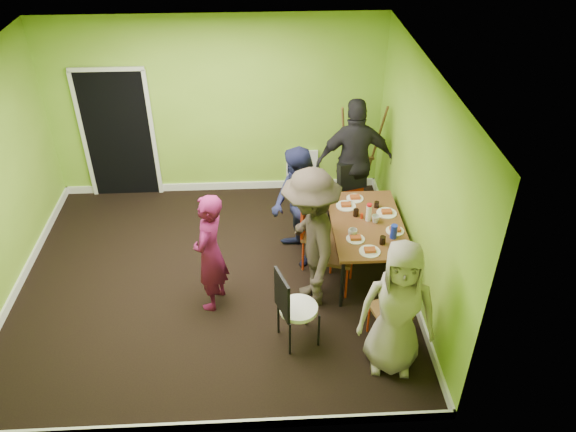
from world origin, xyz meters
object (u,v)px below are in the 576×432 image
dining_table (367,226)px  blue_bottle (394,232)px  person_left_near (310,240)px  chair_left_near (329,247)px  person_standing (210,253)px  person_left_far (298,208)px  orange_bottle (362,216)px  chair_left_far (313,226)px  chair_bentwood (293,305)px  person_back_end (355,162)px  easel (360,157)px  person_front_end (397,309)px  chair_back_end (353,183)px  chair_front_end (394,309)px  thermos (369,213)px

dining_table → blue_bottle: blue_bottle is taller
blue_bottle → person_left_near: (-1.03, -0.22, 0.08)m
chair_left_near → person_left_near: size_ratio=0.58×
person_standing → person_left_far: bearing=144.1°
orange_bottle → chair_left_far: bearing=173.3°
chair_bentwood → person_back_end: (1.03, 2.46, 0.39)m
easel → blue_bottle: bearing=-86.7°
person_front_end → person_standing: bearing=161.5°
person_left_near → chair_back_end: bearing=148.9°
person_left_near → orange_bottle: bearing=126.3°
easel → person_standing: easel is taller
chair_front_end → chair_bentwood: 1.11m
blue_bottle → chair_left_far: bearing=151.5°
chair_left_far → easel: size_ratio=0.63×
blue_bottle → orange_bottle: bearing=126.2°
thermos → person_back_end: 1.18m
chair_bentwood → thermos: size_ratio=4.58×
chair_back_end → person_back_end: bearing=-118.9°
person_standing → chair_front_end: bearing=85.6°
chair_front_end → person_front_end: size_ratio=0.58×
thermos → person_standing: bearing=-163.2°
chair_left_far → person_left_near: bearing=5.3°
orange_bottle → person_standing: 1.99m
person_left_near → person_back_end: size_ratio=0.97×
blue_bottle → person_standing: person_standing is taller
chair_bentwood → blue_bottle: 1.59m
chair_front_end → chair_back_end: bearing=78.0°
person_left_near → chair_bentwood: bearing=-25.8°
chair_front_end → thermos: 1.42m
person_standing → person_left_far: (1.08, 0.82, 0.05)m
chair_left_far → person_front_end: 1.93m
chair_bentwood → blue_bottle: (1.28, 0.90, 0.29)m
person_left_far → person_standing: bearing=-73.9°
dining_table → easel: bearing=84.5°
chair_bentwood → person_back_end: size_ratio=0.53×
dining_table → person_front_end: (0.03, -1.61, 0.12)m
easel → person_left_near: person_left_near is taller
chair_back_end → chair_bentwood: size_ratio=1.00×
person_left_near → chair_left_near: bearing=129.9°
person_back_end → dining_table: bearing=87.1°
chair_front_end → person_left_near: 1.23m
orange_bottle → person_front_end: (0.09, -1.71, 0.02)m
chair_back_end → easel: (0.17, 0.52, 0.13)m
thermos → blue_bottle: bearing=-57.6°
orange_bottle → person_left_near: bearing=-137.8°
chair_front_end → person_left_far: 1.89m
dining_table → chair_front_end: (0.09, -1.33, -0.17)m
chair_back_end → person_front_end: bearing=74.4°
orange_bottle → chair_front_end: bearing=-84.4°
chair_bentwood → thermos: (1.04, 1.28, 0.31)m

